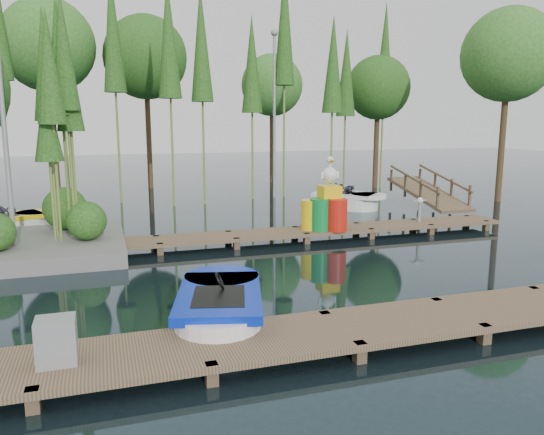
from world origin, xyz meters
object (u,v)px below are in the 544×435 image
object	(u,v)px
drum_cluster	(331,208)
yellow_barrel	(311,215)
utility_cabinet	(56,341)
boat_yellow_far	(9,223)
boat_blue	(220,310)

from	to	relation	value
drum_cluster	yellow_barrel	bearing A→B (deg)	164.05
utility_cabinet	drum_cluster	distance (m)	9.75
boat_yellow_far	yellow_barrel	bearing A→B (deg)	-28.91
yellow_barrel	drum_cluster	size ratio (longest dim) A/B	0.41
yellow_barrel	boat_yellow_far	bearing A→B (deg)	155.86
boat_yellow_far	yellow_barrel	size ratio (longest dim) A/B	3.32
boat_yellow_far	utility_cabinet	bearing A→B (deg)	-83.60
boat_yellow_far	yellow_barrel	world-z (taller)	boat_yellow_far
yellow_barrel	drum_cluster	xyz separation A→B (m)	(0.55, -0.16, 0.19)
boat_yellow_far	yellow_barrel	distance (m)	9.35
boat_blue	drum_cluster	size ratio (longest dim) A/B	1.54
boat_blue	boat_yellow_far	size ratio (longest dim) A/B	1.14
boat_yellow_far	drum_cluster	bearing A→B (deg)	-28.44
utility_cabinet	yellow_barrel	distance (m)	9.47
utility_cabinet	yellow_barrel	bearing A→B (deg)	47.63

